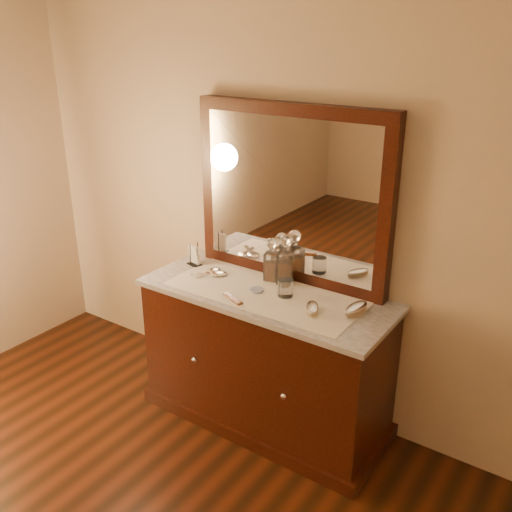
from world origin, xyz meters
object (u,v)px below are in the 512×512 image
object	(u,v)px
comb	(233,298)
hand_mirror_inner	(215,274)
pin_dish	(257,290)
hand_mirror_outer	(212,271)
napkin_rack	(194,256)
decanter_left	(272,264)
decanter_right	(286,265)
dresser_cabinet	(266,360)
brush_far	(356,309)
mirror_frame	(291,195)
brush_near	(312,309)

from	to	relation	value
comb	hand_mirror_inner	distance (m)	0.34
pin_dish	hand_mirror_outer	size ratio (longest dim) A/B	0.39
pin_dish	napkin_rack	size ratio (longest dim) A/B	0.53
comb	hand_mirror_outer	size ratio (longest dim) A/B	0.86
decanter_left	decanter_right	xyz separation A→B (m)	(0.09, 0.01, 0.01)
dresser_cabinet	hand_mirror_inner	xyz separation A→B (m)	(-0.37, 0.01, 0.45)
decanter_left	decanter_right	bearing A→B (deg)	3.34
napkin_rack	brush_far	size ratio (longest dim) A/B	0.78
mirror_frame	brush_far	bearing A→B (deg)	-20.99
pin_dish	hand_mirror_inner	bearing A→B (deg)	173.44
dresser_cabinet	napkin_rack	distance (m)	0.77
decanter_right	dresser_cabinet	bearing A→B (deg)	-99.89
decanter_left	brush_near	size ratio (longest dim) A/B	1.61
hand_mirror_inner	brush_far	bearing A→B (deg)	2.12
decanter_left	brush_near	bearing A→B (deg)	-29.75
brush_far	hand_mirror_outer	world-z (taller)	brush_far
decanter_left	hand_mirror_inner	bearing A→B (deg)	-155.50
napkin_rack	hand_mirror_outer	distance (m)	0.18
napkin_rack	hand_mirror_inner	distance (m)	0.22
hand_mirror_outer	mirror_frame	bearing A→B (deg)	26.95
brush_far	hand_mirror_inner	world-z (taller)	brush_far
comb	napkin_rack	distance (m)	0.55
hand_mirror_outer	hand_mirror_inner	size ratio (longest dim) A/B	0.93
brush_far	mirror_frame	bearing A→B (deg)	159.01
hand_mirror_inner	dresser_cabinet	bearing A→B (deg)	-1.84
mirror_frame	brush_near	distance (m)	0.66
napkin_rack	brush_near	world-z (taller)	napkin_rack
dresser_cabinet	comb	bearing A→B (deg)	-118.09
dresser_cabinet	decanter_left	size ratio (longest dim) A/B	5.47
mirror_frame	hand_mirror_outer	world-z (taller)	mirror_frame
decanter_right	hand_mirror_outer	xyz separation A→B (m)	(-0.44, -0.12, -0.11)
pin_dish	brush_near	distance (m)	0.38
decanter_left	hand_mirror_outer	size ratio (longest dim) A/B	1.35
brush_near	hand_mirror_outer	world-z (taller)	brush_near
comb	brush_far	world-z (taller)	brush_far
hand_mirror_inner	hand_mirror_outer	bearing A→B (deg)	151.32
hand_mirror_inner	mirror_frame	bearing A→B (deg)	32.10
napkin_rack	decanter_left	distance (m)	0.52
pin_dish	brush_far	xyz separation A→B (m)	(0.57, 0.07, 0.02)
hand_mirror_outer	hand_mirror_inner	distance (m)	0.05
mirror_frame	decanter_left	distance (m)	0.41
decanter_left	dresser_cabinet	bearing A→B (deg)	-67.92
napkin_rack	mirror_frame	bearing A→B (deg)	16.55
pin_dish	mirror_frame	bearing A→B (deg)	80.30
hand_mirror_inner	decanter_left	bearing A→B (deg)	24.50
mirror_frame	decanter_left	world-z (taller)	mirror_frame
napkin_rack	hand_mirror_outer	bearing A→B (deg)	-13.01
hand_mirror_inner	comb	bearing A→B (deg)	-35.15
mirror_frame	hand_mirror_outer	bearing A→B (deg)	-153.05
mirror_frame	comb	world-z (taller)	mirror_frame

